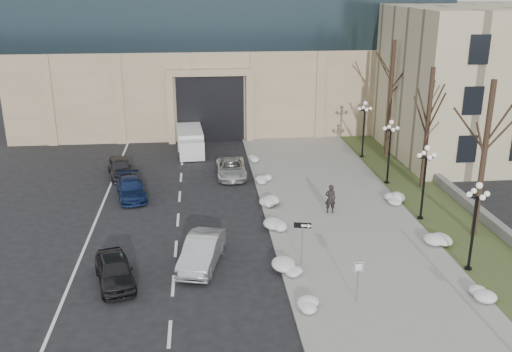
% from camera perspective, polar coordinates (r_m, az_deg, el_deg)
% --- Properties ---
extents(sidewalk, '(9.00, 40.00, 0.12)m').
position_cam_1_polar(sidewalk, '(36.33, 8.17, -3.65)').
color(sidewalk, gray).
rests_on(sidewalk, ground).
extents(curb, '(0.30, 40.00, 0.14)m').
position_cam_1_polar(curb, '(35.55, 1.09, -3.95)').
color(curb, gray).
rests_on(curb, ground).
extents(grass_strip, '(4.00, 40.00, 0.10)m').
position_cam_1_polar(grass_strip, '(38.37, 17.66, -3.15)').
color(grass_strip, '#394623').
rests_on(grass_strip, ground).
extents(stone_wall, '(0.50, 30.00, 0.70)m').
position_cam_1_polar(stone_wall, '(40.76, 19.22, -1.57)').
color(stone_wall, slate).
rests_on(stone_wall, ground).
extents(car_a, '(2.63, 4.36, 1.39)m').
position_cam_1_polar(car_a, '(28.63, -13.98, -9.15)').
color(car_a, black).
rests_on(car_a, ground).
extents(car_b, '(2.70, 4.92, 1.54)m').
position_cam_1_polar(car_b, '(29.56, -5.44, -7.53)').
color(car_b, '#A7ABAF').
rests_on(car_b, ground).
extents(car_c, '(2.64, 4.67, 1.28)m').
position_cam_1_polar(car_c, '(39.32, -12.38, -1.22)').
color(car_c, navy).
rests_on(car_c, ground).
extents(car_d, '(2.16, 4.63, 1.28)m').
position_cam_1_polar(car_d, '(42.56, -2.49, 0.79)').
color(car_d, '#BCBCBC').
rests_on(car_d, ground).
extents(car_e, '(2.54, 4.41, 1.41)m').
position_cam_1_polar(car_e, '(43.68, -13.43, 0.84)').
color(car_e, '#2C2C31').
rests_on(car_e, ground).
extents(pedestrian, '(0.70, 0.48, 1.85)m').
position_cam_1_polar(pedestrian, '(35.79, 7.44, -2.27)').
color(pedestrian, black).
rests_on(pedestrian, sidewalk).
extents(box_truck, '(2.45, 6.12, 1.91)m').
position_cam_1_polar(box_truck, '(48.90, -6.60, 3.44)').
color(box_truck, silver).
rests_on(box_truck, ground).
extents(one_way_sign, '(0.91, 0.36, 2.45)m').
position_cam_1_polar(one_way_sign, '(28.83, 4.96, -5.47)').
color(one_way_sign, slate).
rests_on(one_way_sign, ground).
extents(keep_sign, '(0.45, 0.07, 2.08)m').
position_cam_1_polar(keep_sign, '(26.20, 10.18, -9.57)').
color(keep_sign, slate).
rests_on(keep_sign, ground).
extents(snow_clump_b, '(1.10, 1.60, 0.36)m').
position_cam_1_polar(snow_clump_b, '(25.87, 5.48, -12.88)').
color(snow_clump_b, white).
rests_on(snow_clump_b, sidewalk).
extents(snow_clump_c, '(1.10, 1.60, 0.36)m').
position_cam_1_polar(snow_clump_c, '(28.98, 3.08, -9.08)').
color(snow_clump_c, white).
rests_on(snow_clump_c, sidewalk).
extents(snow_clump_d, '(1.10, 1.60, 0.36)m').
position_cam_1_polar(snow_clump_d, '(33.61, 2.17, -4.94)').
color(snow_clump_d, white).
rests_on(snow_clump_d, sidewalk).
extents(snow_clump_e, '(1.10, 1.60, 0.36)m').
position_cam_1_polar(snow_clump_e, '(36.84, 1.53, -2.73)').
color(snow_clump_e, white).
rests_on(snow_clump_e, sidewalk).
extents(snow_clump_f, '(1.10, 1.60, 0.36)m').
position_cam_1_polar(snow_clump_f, '(41.01, 0.81, -0.42)').
color(snow_clump_f, white).
rests_on(snow_clump_f, sidewalk).
extents(snow_clump_g, '(1.10, 1.60, 0.36)m').
position_cam_1_polar(snow_clump_g, '(45.73, -0.29, 1.66)').
color(snow_clump_g, white).
rests_on(snow_clump_g, sidewalk).
extents(snow_clump_h, '(1.10, 1.60, 0.36)m').
position_cam_1_polar(snow_clump_h, '(28.70, 22.10, -10.89)').
color(snow_clump_h, white).
rests_on(snow_clump_h, sidewalk).
extents(snow_clump_i, '(1.10, 1.60, 0.36)m').
position_cam_1_polar(snow_clump_i, '(33.34, 17.49, -6.07)').
color(snow_clump_i, white).
rests_on(snow_clump_i, sidewalk).
extents(snow_clump_j, '(1.10, 1.60, 0.36)m').
position_cam_1_polar(snow_clump_j, '(38.45, 13.86, -2.35)').
color(snow_clump_j, white).
rests_on(snow_clump_j, sidewalk).
extents(snow_clump_k, '(1.10, 1.60, 0.36)m').
position_cam_1_polar(snow_clump_k, '(36.69, 1.67, -2.82)').
color(snow_clump_k, white).
rests_on(snow_clump_k, sidewalk).
extents(lamppost_a, '(1.18, 1.18, 4.76)m').
position_cam_1_polar(lamppost_a, '(29.89, 21.09, -3.64)').
color(lamppost_a, black).
rests_on(lamppost_a, ground).
extents(lamppost_b, '(1.18, 1.18, 4.76)m').
position_cam_1_polar(lamppost_b, '(35.41, 16.54, 0.33)').
color(lamppost_b, black).
rests_on(lamppost_b, ground).
extents(lamppost_c, '(1.18, 1.18, 4.76)m').
position_cam_1_polar(lamppost_c, '(41.22, 13.24, 3.21)').
color(lamppost_c, black).
rests_on(lamppost_c, ground).
extents(lamppost_d, '(1.18, 1.18, 4.76)m').
position_cam_1_polar(lamppost_d, '(47.21, 10.76, 5.37)').
color(lamppost_d, black).
rests_on(lamppost_d, ground).
extents(tree_near, '(3.20, 3.20, 9.00)m').
position_cam_1_polar(tree_near, '(33.41, 22.05, 3.56)').
color(tree_near, black).
rests_on(tree_near, ground).
extents(tree_mid, '(3.20, 3.20, 8.50)m').
position_cam_1_polar(tree_mid, '(40.52, 16.91, 6.17)').
color(tree_mid, black).
rests_on(tree_mid, ground).
extents(tree_far, '(3.20, 3.20, 9.50)m').
position_cam_1_polar(tree_far, '(47.74, 13.39, 9.11)').
color(tree_far, black).
rests_on(tree_far, ground).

